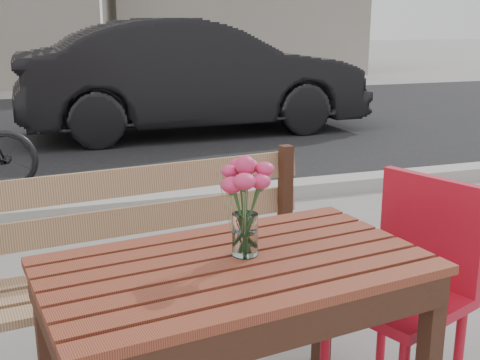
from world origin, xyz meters
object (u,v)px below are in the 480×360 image
object	(u,v)px
main_vase	(245,194)
parked_car	(194,76)
red_chair	(410,277)
main_table	(236,297)

from	to	relation	value
main_vase	parked_car	xyz separation A→B (m)	(1.45, 6.26, -0.20)
red_chair	parked_car	world-z (taller)	parked_car
main_table	red_chair	xyz separation A→B (m)	(0.77, 0.14, -0.10)
red_chair	main_table	bearing A→B (deg)	-99.98
red_chair	main_vase	world-z (taller)	main_vase
main_table	parked_car	bearing A→B (deg)	68.61
main_table	parked_car	size ratio (longest dim) A/B	0.28
red_chair	main_vase	xyz separation A→B (m)	(-0.72, -0.10, 0.43)
main_table	red_chair	size ratio (longest dim) A/B	1.43
main_table	red_chair	bearing A→B (deg)	2.62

